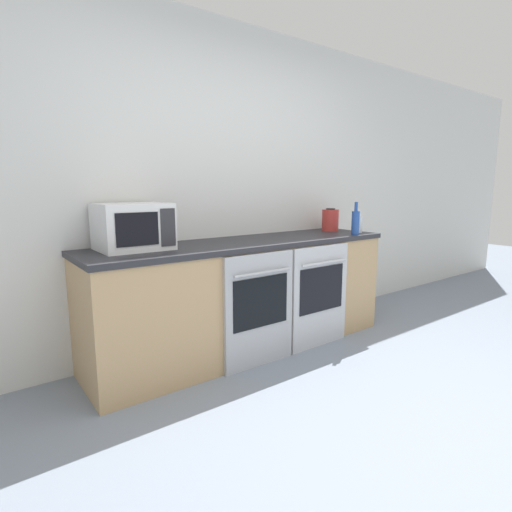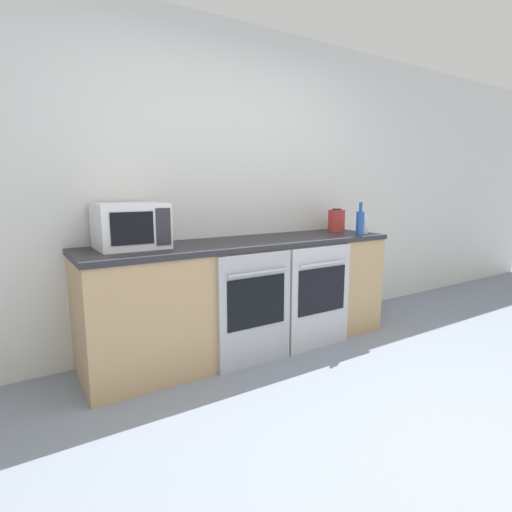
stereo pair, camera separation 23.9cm
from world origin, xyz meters
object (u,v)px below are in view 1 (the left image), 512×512
(bottle_clear, at_px, (359,224))
(kettle, at_px, (330,220))
(oven_left, at_px, (260,310))
(oven_right, at_px, (320,296))
(microwave, at_px, (133,227))
(bottle_blue, at_px, (355,222))

(bottle_clear, distance_m, kettle, 0.28)
(oven_left, xyz_separation_m, oven_right, (0.62, 0.00, 0.00))
(oven_left, distance_m, bottle_clear, 1.38)
(oven_left, bearing_deg, kettle, 20.02)
(oven_right, height_order, bottle_clear, bottle_clear)
(microwave, relative_size, bottle_blue, 1.58)
(oven_right, distance_m, kettle, 0.90)
(oven_right, height_order, bottle_blue, bottle_blue)
(bottle_blue, distance_m, kettle, 0.36)
(bottle_blue, height_order, kettle, bottle_blue)
(oven_left, relative_size, microwave, 1.84)
(oven_right, height_order, kettle, kettle)
(oven_left, bearing_deg, bottle_clear, 7.28)
(bottle_blue, height_order, bottle_clear, bottle_blue)
(oven_right, xyz_separation_m, bottle_blue, (0.49, 0.07, 0.57))
(oven_left, relative_size, bottle_clear, 4.10)
(bottle_blue, relative_size, bottle_clear, 1.41)
(oven_right, bearing_deg, bottle_blue, 8.41)
(oven_left, bearing_deg, oven_right, 0.00)
(oven_left, relative_size, oven_right, 1.00)
(oven_right, relative_size, kettle, 3.88)
(bottle_clear, bearing_deg, microwave, 172.62)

